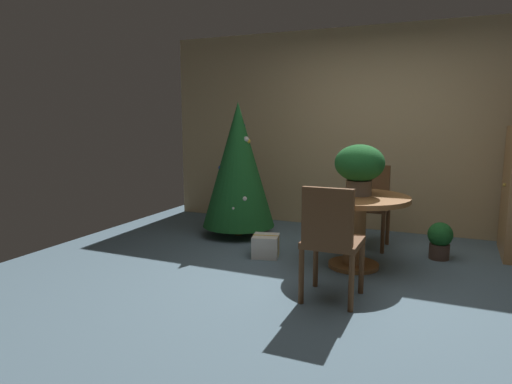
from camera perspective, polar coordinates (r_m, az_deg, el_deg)
The scene contains 9 objects.
ground_plane at distance 4.17m, azimuth 10.58°, elevation -11.29°, with size 6.60×6.60×0.00m, color slate.
back_wall_panel at distance 6.07m, azimuth 15.76°, elevation 7.49°, with size 6.00×0.10×2.60m, color tan.
round_dining_table at distance 4.51m, azimuth 12.36°, elevation -3.06°, with size 1.03×1.03×0.71m.
flower_vase at distance 4.48m, azimuth 12.88°, elevation 3.30°, with size 0.48×0.48×0.49m.
wooden_chair_near at distance 3.61m, azimuth 9.39°, elevation -5.63°, with size 0.44×0.45×0.94m.
wooden_chair_far at distance 5.33m, azimuth 14.19°, elevation -1.11°, with size 0.42×0.43×0.92m.
holiday_tree at distance 5.59m, azimuth -2.24°, elevation 3.43°, with size 0.90×0.90×1.65m.
gift_box_cream at distance 4.83m, azimuth 1.24°, elevation -6.80°, with size 0.33×0.34×0.23m.
potted_plant at distance 5.10m, azimuth 22.13°, elevation -5.54°, with size 0.25×0.25×0.39m.
Camera 1 is at (0.86, -3.81, 1.45)m, focal length 31.80 mm.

